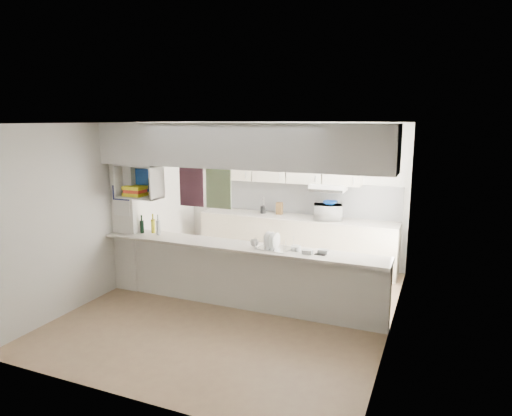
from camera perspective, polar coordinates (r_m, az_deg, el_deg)
The scene contains 16 objects.
floor at distance 6.72m, azimuth -2.25°, elevation -12.19°, with size 4.80×4.80×0.00m, color #9D785B.
ceiling at distance 6.17m, azimuth -2.44°, elevation 10.58°, with size 4.80×4.80×0.00m, color white.
wall_back at distance 8.52m, azimuth 4.48°, elevation 1.91°, with size 4.20×4.20×0.00m, color silver.
wall_left at distance 7.43m, azimuth -17.19°, elevation 0.10°, with size 4.80×4.80×0.00m, color silver.
wall_right at distance 5.78m, azimuth 16.94°, elevation -2.95°, with size 4.80×4.80×0.00m, color silver.
servery_partition at distance 6.33m, azimuth -3.79°, elevation 2.02°, with size 4.20×0.50×2.60m.
cubby_shelf at distance 6.99m, azimuth -14.33°, elevation 2.99°, with size 0.65×0.35×0.50m.
kitchen_run at distance 8.31m, azimuth 4.91°, elevation -1.66°, with size 3.60×0.63×2.24m.
microwave at distance 8.04m, azimuth 8.98°, elevation -0.52°, with size 0.49×0.33×0.27m, color white.
bowl at distance 8.01m, azimuth 9.24°, elevation 0.64°, with size 0.25×0.25×0.06m, color navy.
dish_rack at distance 6.19m, azimuth 2.32°, elevation -4.29°, with size 0.48×0.39×0.23m.
cup at distance 6.26m, azimuth -0.21°, elevation -4.41°, with size 0.12×0.12×0.09m, color white.
wine_bottles at distance 7.17m, azimuth -12.94°, elevation -2.26°, with size 0.36×0.14×0.32m.
plastic_tubs at distance 6.08m, azimuth 6.39°, elevation -5.27°, with size 0.50×0.21×0.06m.
utensil_jar at distance 8.50m, azimuth 0.88°, elevation -0.21°, with size 0.10×0.10×0.14m, color black.
knife_block at distance 8.41m, azimuth 2.94°, elevation -0.05°, with size 0.11×0.09×0.22m, color brown.
Camera 1 is at (2.61, -5.59, 2.65)m, focal length 32.00 mm.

